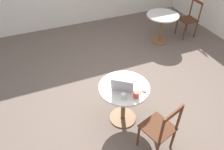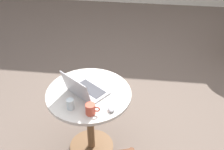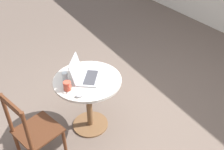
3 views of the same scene
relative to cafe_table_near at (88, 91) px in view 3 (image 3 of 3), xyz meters
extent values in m
plane|color=#66564C|center=(0.28, 0.45, -0.54)|extent=(16.00, 16.00, 0.00)
cylinder|color=brown|center=(0.00, 0.00, -0.53)|extent=(0.44, 0.44, 0.02)
cylinder|color=brown|center=(0.00, 0.00, -0.19)|extent=(0.07, 0.07, 0.66)
cylinder|color=silver|center=(0.00, 0.00, 0.16)|extent=(0.76, 0.76, 0.03)
cylinder|color=#562D19|center=(-0.01, -0.55, -0.32)|extent=(0.04, 0.04, 0.44)
cylinder|color=#562D19|center=(0.32, -0.45, -0.32)|extent=(0.04, 0.04, 0.44)
cylinder|color=#562D19|center=(0.09, -0.88, -0.32)|extent=(0.04, 0.04, 0.44)
cube|color=#492715|center=(0.21, -0.66, -0.09)|extent=(0.50, 0.50, 0.02)
cylinder|color=#562D19|center=(0.09, -0.88, 0.15)|extent=(0.04, 0.04, 0.47)
cylinder|color=#562D19|center=(0.42, -0.78, 0.15)|extent=(0.04, 0.04, 0.47)
cube|color=#562D19|center=(0.26, -0.83, 0.36)|extent=(0.37, 0.13, 0.07)
cube|color=#B7B7BC|center=(0.00, 0.02, 0.18)|extent=(0.40, 0.38, 0.02)
cube|color=#38383D|center=(0.01, 0.04, 0.19)|extent=(0.30, 0.27, 0.00)
cube|color=#B7B7BC|center=(-0.09, -0.09, 0.30)|extent=(0.30, 0.25, 0.22)
cube|color=#9EB2C6|center=(-0.08, -0.09, 0.30)|extent=(0.27, 0.22, 0.20)
ellipsoid|color=#B7B7BC|center=(0.23, -0.19, 0.19)|extent=(0.06, 0.10, 0.03)
cylinder|color=#C64C38|center=(0.06, -0.26, 0.22)|extent=(0.08, 0.08, 0.10)
torus|color=#C64C38|center=(0.12, -0.26, 0.22)|extent=(0.05, 0.01, 0.05)
cylinder|color=silver|center=(-0.11, -0.21, 0.22)|extent=(0.06, 0.06, 0.09)
camera|label=1|loc=(-1.07, -2.11, 2.37)|focal=35.00mm
camera|label=2|loc=(0.45, -2.08, 1.94)|focal=50.00mm
camera|label=3|loc=(2.06, -0.88, 1.80)|focal=40.00mm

